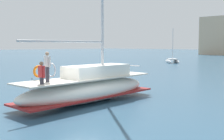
% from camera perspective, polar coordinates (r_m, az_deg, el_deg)
% --- Properties ---
extents(ground_plane, '(400.00, 400.00, 0.00)m').
position_cam_1_polar(ground_plane, '(16.09, -6.23, -7.25)').
color(ground_plane, '#2D516B').
extents(main_sailboat, '(2.78, 9.68, 14.35)m').
position_cam_1_polar(main_sailboat, '(17.25, -4.52, -3.31)').
color(main_sailboat, white).
rests_on(main_sailboat, ground).
extents(moored_sloop_far, '(4.23, 4.02, 6.52)m').
position_cam_1_polar(moored_sloop_far, '(55.90, 11.83, 1.89)').
color(moored_sloop_far, white).
rests_on(moored_sloop_far, ground).
extents(mooring_buoy, '(0.51, 0.51, 0.85)m').
position_cam_1_polar(mooring_buoy, '(24.05, -15.58, -2.97)').
color(mooring_buoy, '#EA4C19').
rests_on(mooring_buoy, ground).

